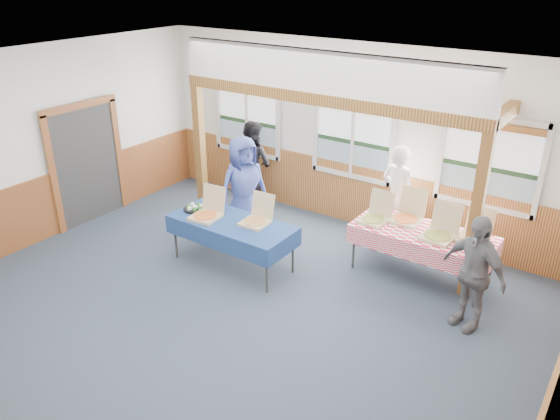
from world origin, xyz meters
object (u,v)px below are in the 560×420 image
object	(u,v)px
table_left	(232,225)
table_right	(423,235)
woman_black	(253,164)
woman_white	(398,197)
person_grey	(473,273)
man_blue	(243,188)

from	to	relation	value
table_left	table_right	world-z (taller)	same
table_right	woman_black	size ratio (longest dim) A/B	1.27
table_right	woman_black	xyz separation A→B (m)	(-3.70, 0.72, 0.13)
woman_white	person_grey	bearing A→B (deg)	154.35
woman_white	person_grey	world-z (taller)	woman_white
woman_white	man_blue	size ratio (longest dim) A/B	0.99
table_right	person_grey	distance (m)	1.26
table_left	person_grey	bearing A→B (deg)	4.12
woman_white	woman_black	xyz separation A→B (m)	(-2.97, 0.00, -0.04)
woman_black	person_grey	bearing A→B (deg)	170.05
person_grey	table_right	bearing A→B (deg)	161.96
woman_white	table_left	bearing A→B (deg)	65.24
man_blue	table_left	bearing A→B (deg)	-128.45
man_blue	person_grey	xyz separation A→B (m)	(3.99, -0.38, -0.10)
table_left	man_blue	world-z (taller)	man_blue
table_right	person_grey	size ratio (longest dim) A/B	1.35
woman_black	woman_white	bearing A→B (deg)	-171.88
table_left	table_right	distance (m)	2.86
woman_white	woman_black	bearing A→B (deg)	16.19
table_left	man_blue	bearing A→B (deg)	113.59
woman_black	man_blue	distance (m)	1.33
table_left	woman_black	world-z (taller)	woman_black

